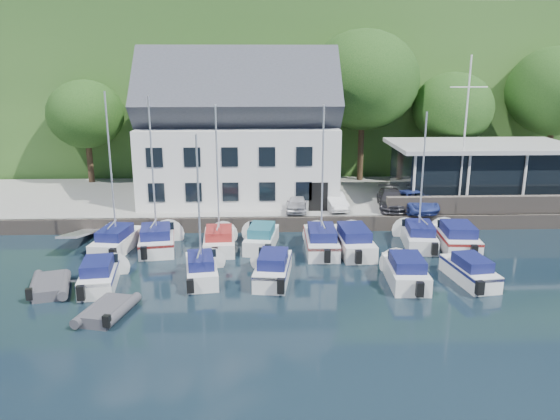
% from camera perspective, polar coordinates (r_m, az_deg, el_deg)
% --- Properties ---
extents(ground, '(180.00, 180.00, 0.00)m').
position_cam_1_polar(ground, '(26.67, 10.07, -9.19)').
color(ground, black).
rests_on(ground, ground).
extents(quay, '(60.00, 13.00, 1.00)m').
position_cam_1_polar(quay, '(42.86, 5.27, 1.05)').
color(quay, gray).
rests_on(quay, ground).
extents(quay_face, '(60.00, 0.30, 1.00)m').
position_cam_1_polar(quay_face, '(36.65, 6.56, -1.42)').
color(quay_face, '#5A5148').
rests_on(quay_face, ground).
extents(hillside, '(160.00, 75.00, 16.00)m').
position_cam_1_polar(hillside, '(85.94, 1.53, 13.20)').
color(hillside, '#264A1B').
rests_on(hillside, ground).
extents(field_patch, '(50.00, 30.00, 0.30)m').
position_cam_1_polar(field_patch, '(94.83, 6.32, 18.23)').
color(field_patch, '#576B35').
rests_on(field_patch, hillside).
extents(harbor_building, '(14.40, 8.20, 8.70)m').
position_cam_1_polar(harbor_building, '(40.62, -4.30, 7.26)').
color(harbor_building, silver).
rests_on(harbor_building, quay).
extents(club_pavilion, '(13.20, 7.20, 4.10)m').
position_cam_1_polar(club_pavilion, '(43.72, 20.09, 3.89)').
color(club_pavilion, black).
rests_on(club_pavilion, quay).
extents(seawall, '(18.00, 0.50, 1.20)m').
position_cam_1_polar(seawall, '(40.32, 23.63, 0.54)').
color(seawall, '#5A5148').
rests_on(seawall, quay).
extents(gangway, '(1.20, 6.00, 1.40)m').
position_cam_1_polar(gangway, '(36.18, -19.79, -3.29)').
color(gangway, silver).
rests_on(gangway, ground).
extents(car_silver, '(1.85, 3.61, 1.18)m').
position_cam_1_polar(car_silver, '(37.61, 1.84, 0.82)').
color(car_silver, silver).
rests_on(car_silver, quay).
extents(car_white, '(1.67, 3.69, 1.18)m').
position_cam_1_polar(car_white, '(38.22, 5.70, 0.98)').
color(car_white, silver).
rests_on(car_white, quay).
extents(car_dgrey, '(2.35, 4.59, 1.27)m').
position_cam_1_polar(car_dgrey, '(39.04, 11.54, 1.12)').
color(car_dgrey, '#2D2C31').
rests_on(car_dgrey, quay).
extents(car_blue, '(2.37, 4.32, 1.40)m').
position_cam_1_polar(car_blue, '(38.82, 13.78, 1.01)').
color(car_blue, navy).
rests_on(car_blue, quay).
extents(flagpole, '(2.50, 0.20, 10.40)m').
position_cam_1_polar(flagpole, '(39.48, 18.74, 7.53)').
color(flagpole, silver).
rests_on(flagpole, quay).
extents(tree_0, '(6.28, 6.28, 8.58)m').
position_cam_1_polar(tree_0, '(48.92, -19.49, 7.71)').
color(tree_0, black).
rests_on(tree_0, quay).
extents(tree_1, '(7.68, 7.68, 10.50)m').
position_cam_1_polar(tree_1, '(45.57, -9.44, 9.09)').
color(tree_1, black).
rests_on(tree_1, quay).
extents(tree_2, '(7.64, 7.64, 10.44)m').
position_cam_1_polar(tree_2, '(46.71, 1.09, 9.40)').
color(tree_2, black).
rests_on(tree_2, quay).
extents(tree_3, '(9.25, 9.25, 12.64)m').
position_cam_1_polar(tree_3, '(47.43, 8.60, 10.66)').
color(tree_3, black).
rests_on(tree_3, quay).
extents(tree_4, '(6.72, 6.72, 9.19)m').
position_cam_1_polar(tree_4, '(49.12, 17.47, 8.27)').
color(tree_4, black).
rests_on(tree_4, quay).
extents(tree_5, '(8.26, 8.26, 11.29)m').
position_cam_1_polar(tree_5, '(52.58, 26.66, 8.93)').
color(tree_5, black).
rests_on(tree_5, quay).
extents(boat_r1_0, '(2.87, 6.54, 9.08)m').
position_cam_1_polar(boat_r1_0, '(33.11, -17.21, 3.41)').
color(boat_r1_0, silver).
rests_on(boat_r1_0, ground).
extents(boat_r1_1, '(3.03, 6.08, 9.18)m').
position_cam_1_polar(boat_r1_1, '(32.59, -13.15, 3.61)').
color(boat_r1_1, silver).
rests_on(boat_r1_1, ground).
extents(boat_r1_2, '(2.28, 5.78, 8.28)m').
position_cam_1_polar(boat_r1_2, '(32.13, -6.54, 2.93)').
color(boat_r1_2, silver).
rests_on(boat_r1_2, ground).
extents(boat_r1_3, '(2.71, 5.99, 1.44)m').
position_cam_1_polar(boat_r1_3, '(33.20, -1.94, -2.70)').
color(boat_r1_3, silver).
rests_on(boat_r1_3, ground).
extents(boat_r1_4, '(2.14, 6.75, 9.37)m').
position_cam_1_polar(boat_r1_4, '(31.64, 4.46, 3.80)').
color(boat_r1_4, silver).
rests_on(boat_r1_4, ground).
extents(boat_r1_5, '(2.38, 7.17, 1.56)m').
position_cam_1_polar(boat_r1_5, '(32.80, 7.63, -2.93)').
color(boat_r1_5, silver).
rests_on(boat_r1_5, ground).
extents(boat_r1_6, '(2.63, 6.38, 8.90)m').
position_cam_1_polar(boat_r1_6, '(33.70, 14.68, 3.64)').
color(boat_r1_6, silver).
rests_on(boat_r1_6, ground).
extents(boat_r1_7, '(2.69, 6.43, 1.57)m').
position_cam_1_polar(boat_r1_7, '(34.72, 17.94, -2.53)').
color(boat_r1_7, silver).
rests_on(boat_r1_7, ground).
extents(boat_r2_0, '(2.49, 5.73, 1.46)m').
position_cam_1_polar(boat_r2_0, '(28.94, -18.36, -6.21)').
color(boat_r2_0, silver).
rests_on(boat_r2_0, ground).
extents(boat_r2_1, '(2.47, 5.83, 8.44)m').
position_cam_1_polar(boat_r2_1, '(27.60, -8.50, 1.00)').
color(boat_r2_1, silver).
rests_on(boat_r2_1, ground).
extents(boat_r2_2, '(2.58, 6.11, 1.53)m').
position_cam_1_polar(boat_r2_2, '(28.27, -0.74, -5.83)').
color(boat_r2_2, silver).
rests_on(boat_r2_2, ground).
extents(boat_r2_3, '(2.22, 5.88, 1.49)m').
position_cam_1_polar(boat_r2_3, '(28.66, 12.99, -5.98)').
color(boat_r2_3, silver).
rests_on(boat_r2_3, ground).
extents(boat_r2_4, '(2.40, 5.68, 1.41)m').
position_cam_1_polar(boat_r2_4, '(29.72, 19.22, -5.77)').
color(boat_r2_4, silver).
rests_on(boat_r2_4, ground).
extents(dinghy_0, '(2.75, 3.66, 0.76)m').
position_cam_1_polar(dinghy_0, '(29.31, -22.92, -7.11)').
color(dinghy_0, '#3B3B40').
rests_on(dinghy_0, ground).
extents(dinghy_1, '(2.54, 3.43, 0.72)m').
position_cam_1_polar(dinghy_1, '(25.68, -17.59, -9.81)').
color(dinghy_1, '#3B3B40').
rests_on(dinghy_1, ground).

